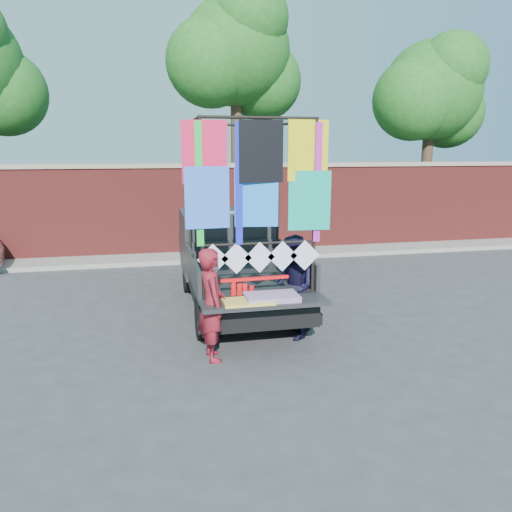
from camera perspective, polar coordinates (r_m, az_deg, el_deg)
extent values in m
plane|color=#38383A|center=(8.08, 1.21, -9.65)|extent=(90.00, 90.00, 0.00)
cube|color=maroon|center=(14.51, -5.22, 5.15)|extent=(30.00, 0.35, 2.50)
cube|color=#9F866F|center=(14.41, -5.32, 10.28)|extent=(30.00, 0.45, 0.12)
cube|color=gray|center=(14.02, -4.77, -0.02)|extent=(30.00, 1.20, 0.12)
sphere|color=#1E5719|center=(16.43, -26.86, 16.29)|extent=(2.40, 2.40, 2.40)
cylinder|color=#38281C|center=(15.74, -2.20, 11.13)|extent=(0.36, 0.36, 5.46)
sphere|color=#1E5719|center=(16.00, -2.29, 22.37)|extent=(3.20, 3.20, 3.20)
sphere|color=#1E5719|center=(16.44, 0.75, 19.35)|extent=(2.40, 2.40, 2.40)
sphere|color=#1E5719|center=(15.52, -5.19, 21.20)|extent=(2.60, 2.60, 2.60)
sphere|color=#1E5719|center=(15.64, -0.70, 25.54)|extent=(2.20, 2.20, 2.20)
cylinder|color=#38281C|center=(18.06, 18.85, 9.18)|extent=(0.36, 0.36, 4.55)
sphere|color=#1E5719|center=(18.15, 19.43, 17.39)|extent=(3.20, 3.20, 3.20)
sphere|color=#1E5719|center=(18.90, 21.05, 15.06)|extent=(2.40, 2.40, 2.40)
sphere|color=#1E5719|center=(17.46, 17.55, 16.68)|extent=(2.60, 2.60, 2.60)
sphere|color=#1E5719|center=(17.88, 21.51, 19.44)|extent=(2.20, 2.20, 2.20)
cylinder|color=black|center=(10.75, -7.67, -2.30)|extent=(0.23, 0.68, 0.68)
cylinder|color=black|center=(8.10, -6.04, -7.10)|extent=(0.23, 0.68, 0.68)
cylinder|color=black|center=(10.99, 0.71, -1.88)|extent=(0.23, 0.68, 0.68)
cylinder|color=black|center=(8.41, 4.98, -6.35)|extent=(0.23, 0.68, 0.68)
cube|color=black|center=(9.42, -2.09, -3.16)|extent=(1.75, 4.33, 0.31)
cube|color=black|center=(8.61, -1.20, -2.64)|extent=(1.85, 2.37, 0.10)
cube|color=black|center=(8.44, -7.26, -1.46)|extent=(0.06, 2.37, 0.46)
cube|color=black|center=(8.77, 4.62, -0.88)|extent=(0.06, 2.37, 0.46)
cube|color=black|center=(9.68, -2.53, 0.38)|extent=(1.85, 0.06, 0.46)
cube|color=black|center=(10.64, -3.44, 1.72)|extent=(1.85, 1.65, 1.29)
cube|color=#8C9EAD|center=(10.12, -3.07, 3.55)|extent=(1.65, 0.06, 0.57)
cube|color=#8C9EAD|center=(11.36, -4.06, 3.43)|extent=(1.65, 0.10, 0.72)
cube|color=black|center=(11.78, -4.28, 1.46)|extent=(1.80, 0.93, 0.57)
cube|color=black|center=(7.25, 1.00, -5.31)|extent=(1.85, 0.57, 0.06)
cube|color=black|center=(7.60, 0.57, -7.61)|extent=(1.91, 0.15, 0.19)
cylinder|color=black|center=(7.18, -6.23, 5.23)|extent=(0.05, 0.05, 2.58)
cylinder|color=black|center=(9.33, -7.66, 6.76)|extent=(0.05, 0.05, 2.58)
cylinder|color=black|center=(7.55, 6.68, 5.55)|extent=(0.05, 0.05, 2.58)
cylinder|color=black|center=(9.61, 2.50, 7.01)|extent=(0.05, 0.05, 2.58)
cylinder|color=black|center=(7.28, 0.40, 15.54)|extent=(1.75, 0.05, 0.05)
cylinder|color=black|center=(9.40, -2.58, 14.75)|extent=(1.75, 0.05, 0.05)
cylinder|color=black|center=(8.22, -7.28, 15.05)|extent=(0.05, 2.21, 0.05)
cylinder|color=black|center=(8.54, 4.49, 14.99)|extent=(0.05, 2.21, 0.05)
cylinder|color=black|center=(7.40, 0.38, 1.46)|extent=(1.75, 0.04, 0.04)
cube|color=#F01A49|center=(7.12, -5.78, 11.82)|extent=(0.64, 0.02, 0.88)
cube|color=black|center=(7.21, 0.50, 11.89)|extent=(0.64, 0.02, 0.88)
cube|color=yellow|center=(7.46, 6.36, 11.82)|extent=(0.64, 0.02, 0.88)
cube|color=#356DFF|center=(7.12, -5.62, 6.42)|extent=(0.64, 0.02, 0.88)
cube|color=#1C84FF|center=(7.28, 0.42, 6.61)|extent=(0.64, 0.02, 0.88)
cube|color=#0CA88F|center=(7.45, 6.34, 6.66)|extent=(0.64, 0.02, 0.88)
cube|color=green|center=(7.11, -6.51, 8.07)|extent=(0.10, 0.01, 1.75)
cube|color=#C921AA|center=(7.49, 7.08, 8.25)|extent=(0.10, 0.01, 1.75)
cube|color=#1724D0|center=(7.19, -1.97, 8.18)|extent=(0.10, 0.01, 1.75)
cube|color=white|center=(7.29, -4.95, -0.40)|extent=(0.47, 0.01, 0.47)
cube|color=white|center=(7.34, -2.24, -0.27)|extent=(0.47, 0.01, 0.47)
cube|color=white|center=(7.41, 0.43, -0.15)|extent=(0.47, 0.01, 0.47)
cube|color=white|center=(7.49, 3.04, -0.03)|extent=(0.47, 0.01, 0.47)
cube|color=white|center=(7.59, 5.60, 0.09)|extent=(0.47, 0.01, 0.47)
cube|color=#FD3843|center=(7.25, 1.79, -4.71)|extent=(0.77, 0.46, 0.08)
cube|color=#E5C548|center=(7.12, -0.90, -5.22)|extent=(0.72, 0.41, 0.04)
imported|color=maroon|center=(7.19, -5.07, -5.54)|extent=(0.45, 0.63, 1.64)
imported|color=black|center=(8.01, 4.29, -3.57)|extent=(0.67, 0.84, 1.67)
cube|color=#FF0D11|center=(7.50, -0.13, -2.60)|extent=(1.06, 0.10, 0.04)
cube|color=#FF0D11|center=(7.51, -2.60, -5.24)|extent=(0.07, 0.02, 0.61)
cube|color=#FF0D11|center=(7.53, -1.93, -5.34)|extent=(0.07, 0.02, 0.61)
cube|color=#FF0D11|center=(7.55, -1.26, -5.45)|extent=(0.07, 0.02, 0.61)
cube|color=#FF0D11|center=(7.58, -0.60, -5.55)|extent=(0.07, 0.02, 0.61)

